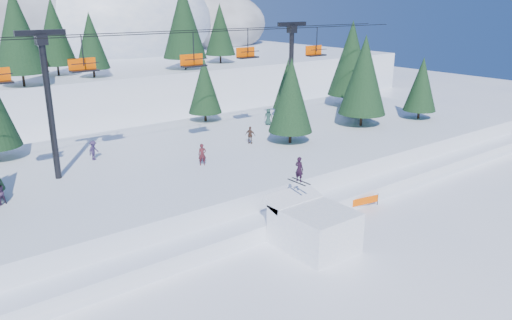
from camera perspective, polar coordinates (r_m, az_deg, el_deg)
ground at (r=29.03m, az=8.15°, el=-12.55°), size 160.00×160.00×0.00m
mid_shelf at (r=41.84m, az=-9.63°, el=-1.11°), size 70.00×22.00×2.50m
berm at (r=34.15m, az=-1.48°, el=-6.51°), size 70.00×6.00×1.10m
jump_kicker at (r=31.06m, az=6.51°, el=-7.51°), size 3.76×5.13×5.45m
chairlift at (r=40.48m, az=-9.13°, el=10.04°), size 46.00×3.21×10.28m
conifer_stand at (r=42.75m, az=-6.78°, el=7.48°), size 61.92×17.21×10.03m
distant_skiers at (r=41.09m, az=-10.61°, el=1.50°), size 27.41×7.97×1.69m
banner_near at (r=37.52m, az=12.12°, el=-4.65°), size 2.82×0.55×0.90m
banner_far at (r=40.82m, az=13.01°, el=-2.87°), size 2.81×0.57×0.90m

